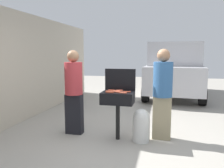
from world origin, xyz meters
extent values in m
plane|color=#9E998E|center=(0.00, 0.00, 0.00)|extent=(24.00, 24.00, 0.00)
cube|color=#B2A893|center=(-2.71, 1.00, 1.31)|extent=(0.24, 8.00, 2.62)
cylinder|color=black|center=(-0.12, 0.05, 0.35)|extent=(0.08, 0.08, 0.70)
cube|color=black|center=(-0.12, 0.05, 0.81)|extent=(0.60, 0.44, 0.22)
cube|color=black|center=(-0.12, 0.27, 1.13)|extent=(0.60, 0.05, 0.42)
cylinder|color=#B74C33|center=(-0.15, 0.07, 0.93)|extent=(0.13, 0.04, 0.03)
cylinder|color=#B74C33|center=(-0.06, -0.06, 0.93)|extent=(0.13, 0.03, 0.03)
cylinder|color=#B74C33|center=(-0.10, 0.14, 0.93)|extent=(0.13, 0.04, 0.03)
cylinder|color=#AD4228|center=(-0.28, 0.03, 0.93)|extent=(0.13, 0.03, 0.03)
cylinder|color=#C6593D|center=(-0.26, -0.07, 0.93)|extent=(0.13, 0.03, 0.03)
cylinder|color=#B74C33|center=(-0.20, -0.02, 0.93)|extent=(0.13, 0.03, 0.03)
cylinder|color=#AD4228|center=(-0.26, 0.13, 0.93)|extent=(0.13, 0.03, 0.03)
cylinder|color=#AD4228|center=(0.06, 0.02, 0.93)|extent=(0.13, 0.04, 0.03)
cylinder|color=#AD4228|center=(-0.23, -0.11, 0.93)|extent=(0.13, 0.03, 0.03)
cylinder|color=#C6593D|center=(-0.13, 0.02, 0.93)|extent=(0.13, 0.03, 0.03)
cylinder|color=#C6593D|center=(0.01, -0.10, 0.93)|extent=(0.13, 0.04, 0.03)
cylinder|color=silver|center=(0.33, 0.04, 0.23)|extent=(0.32, 0.32, 0.46)
sphere|color=silver|center=(0.33, 0.04, 0.46)|extent=(0.31, 0.31, 0.31)
cube|color=black|center=(-1.05, 0.17, 0.41)|extent=(0.34, 0.19, 0.82)
cylinder|color=#B23338|center=(-1.05, 0.17, 1.14)|extent=(0.36, 0.36, 0.65)
sphere|color=#936B4C|center=(-1.05, 0.17, 1.58)|extent=(0.24, 0.24, 0.24)
cube|color=gray|center=(0.70, 0.27, 0.41)|extent=(0.34, 0.19, 0.83)
cylinder|color=#2D598C|center=(0.70, 0.27, 1.16)|extent=(0.36, 0.36, 0.66)
sphere|color=#936B4C|center=(0.70, 0.27, 1.60)|extent=(0.24, 0.24, 0.24)
cube|color=#B7B7BC|center=(1.09, 5.09, 0.77)|extent=(2.10, 4.48, 0.90)
cube|color=#B7B7BC|center=(1.08, 4.90, 1.62)|extent=(1.88, 2.68, 0.80)
cylinder|color=black|center=(1.92, 3.52, 0.32)|extent=(0.25, 0.65, 0.64)
cylinder|color=black|center=(0.12, 3.60, 0.32)|extent=(0.25, 0.65, 0.64)
cylinder|color=black|center=(2.06, 6.59, 0.32)|extent=(0.25, 0.65, 0.64)
cylinder|color=black|center=(0.26, 6.67, 0.32)|extent=(0.25, 0.65, 0.64)
camera|label=1|loc=(0.74, -4.11, 1.64)|focal=36.74mm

